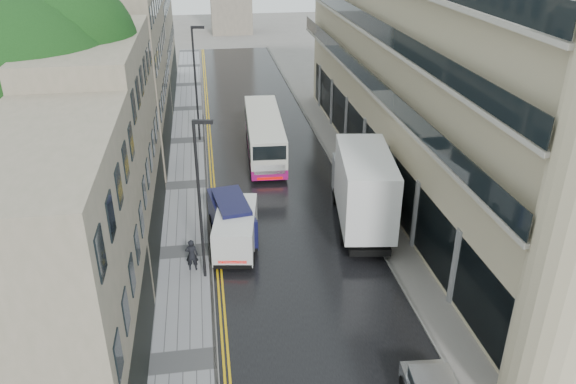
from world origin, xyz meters
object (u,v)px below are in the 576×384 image
object	(u,v)px
cream_bus	(251,151)
white_lorry	(344,205)
pedestrian	(192,255)
lamp_post_near	(200,204)
navy_van	(222,233)
white_van	(215,247)
lamp_post_far	(196,86)
tree_far	(87,76)
tree_near	(32,131)

from	to	relation	value
cream_bus	white_lorry	distance (m)	11.25
pedestrian	lamp_post_near	xyz separation A→B (m)	(0.60, -0.65, 3.18)
white_lorry	navy_van	world-z (taller)	white_lorry
cream_bus	white_lorry	xyz separation A→B (m)	(4.00, -10.47, 0.89)
white_van	navy_van	xyz separation A→B (m)	(0.41, 1.11, 0.11)
white_van	lamp_post_far	bearing A→B (deg)	100.61
tree_far	tree_near	bearing A→B (deg)	-91.32
white_van	lamp_post_near	xyz separation A→B (m)	(-0.55, -1.09, 3.06)
tree_near	lamp_post_far	size ratio (longest dim) A/B	1.58
lamp_post_far	cream_bus	bearing A→B (deg)	-51.70
pedestrian	lamp_post_near	world-z (taller)	lamp_post_near
cream_bus	navy_van	xyz separation A→B (m)	(-2.52, -10.43, -0.28)
tree_far	lamp_post_near	distance (m)	17.97
white_van	lamp_post_far	world-z (taller)	lamp_post_far
tree_far	white_lorry	distance (m)	20.83
tree_far	white_van	xyz separation A→B (m)	(7.90, -15.18, -5.13)
tree_far	lamp_post_far	bearing A→B (deg)	21.06
tree_near	lamp_post_near	distance (m)	8.77
cream_bus	tree_far	bearing A→B (deg)	164.10
tree_far	white_lorry	world-z (taller)	tree_far
tree_far	pedestrian	world-z (taller)	tree_far
navy_van	lamp_post_near	distance (m)	3.80
lamp_post_far	navy_van	bearing A→B (deg)	-76.96
tree_near	tree_far	xyz separation A→B (m)	(0.30, 13.00, -0.72)
tree_near	lamp_post_near	bearing A→B (deg)	-23.16
white_lorry	white_van	distance (m)	7.12
lamp_post_near	cream_bus	bearing A→B (deg)	84.00
white_van	lamp_post_near	world-z (taller)	lamp_post_near
pedestrian	lamp_post_near	distance (m)	3.30
tree_far	cream_bus	distance (m)	12.36
white_lorry	pedestrian	size ratio (longest dim) A/B	5.21
cream_bus	pedestrian	xyz separation A→B (m)	(-4.08, -11.97, -0.51)
tree_near	white_van	xyz separation A→B (m)	(8.20, -2.18, -5.85)
navy_van	lamp_post_near	xyz separation A→B (m)	(-0.96, -2.20, 2.94)
cream_bus	lamp_post_near	xyz separation A→B (m)	(-3.48, -12.63, 2.67)
navy_van	pedestrian	distance (m)	2.21
navy_van	lamp_post_near	size ratio (longest dim) A/B	0.58
navy_van	lamp_post_near	world-z (taller)	lamp_post_near
tree_near	lamp_post_near	world-z (taller)	tree_near
navy_van	pedestrian	xyz separation A→B (m)	(-1.56, -1.55, -0.23)
cream_bus	white_van	xyz separation A→B (m)	(-2.92, -11.54, -0.39)
tree_near	navy_van	size ratio (longest dim) A/B	2.97
pedestrian	lamp_post_far	world-z (taller)	lamp_post_far
white_van	tree_near	bearing A→B (deg)	173.76
tree_near	white_van	bearing A→B (deg)	-14.91
tree_far	white_van	world-z (taller)	tree_far
navy_van	cream_bus	bearing A→B (deg)	68.17
tree_far	pedestrian	distance (m)	17.80
tree_far	white_lorry	xyz separation A→B (m)	(14.83, -14.11, -3.85)
tree_far	lamp_post_far	size ratio (longest dim) A/B	1.42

